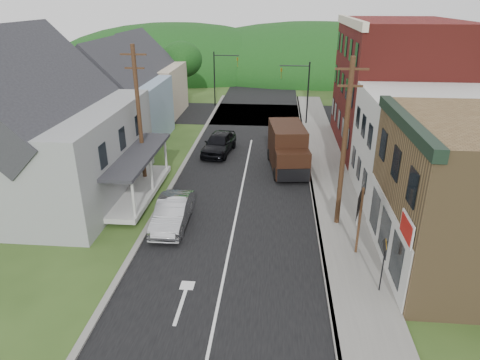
% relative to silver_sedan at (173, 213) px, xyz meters
% --- Properties ---
extents(ground, '(120.00, 120.00, 0.00)m').
position_rel_silver_sedan_xyz_m(ground, '(3.33, -2.58, -0.77)').
color(ground, '#2D4719').
rests_on(ground, ground).
extents(road, '(9.00, 90.00, 0.02)m').
position_rel_silver_sedan_xyz_m(road, '(3.33, 7.42, -0.77)').
color(road, black).
rests_on(road, ground).
extents(cross_road, '(60.00, 9.00, 0.02)m').
position_rel_silver_sedan_xyz_m(cross_road, '(3.33, 24.42, -0.77)').
color(cross_road, black).
rests_on(cross_road, ground).
extents(sidewalk_right, '(2.80, 55.00, 0.15)m').
position_rel_silver_sedan_xyz_m(sidewalk_right, '(9.23, 5.42, -0.69)').
color(sidewalk_right, slate).
rests_on(sidewalk_right, ground).
extents(curb_right, '(0.20, 55.00, 0.15)m').
position_rel_silver_sedan_xyz_m(curb_right, '(7.88, 5.42, -0.69)').
color(curb_right, slate).
rests_on(curb_right, ground).
extents(curb_left, '(0.30, 55.00, 0.12)m').
position_rel_silver_sedan_xyz_m(curb_left, '(-1.32, 5.42, -0.71)').
color(curb_left, slate).
rests_on(curb_left, ground).
extents(storefront_white, '(8.00, 7.00, 6.50)m').
position_rel_silver_sedan_xyz_m(storefront_white, '(14.63, 4.92, 2.48)').
color(storefront_white, silver).
rests_on(storefront_white, ground).
extents(storefront_red, '(8.00, 12.00, 10.00)m').
position_rel_silver_sedan_xyz_m(storefront_red, '(14.63, 14.42, 4.23)').
color(storefront_red, maroon).
rests_on(storefront_red, ground).
extents(house_gray, '(10.20, 12.24, 8.35)m').
position_rel_silver_sedan_xyz_m(house_gray, '(-8.67, 3.42, 3.47)').
color(house_gray, '#95989A').
rests_on(house_gray, ground).
extents(house_blue, '(7.14, 8.16, 7.28)m').
position_rel_silver_sedan_xyz_m(house_blue, '(-7.67, 14.42, 2.92)').
color(house_blue, '#8DAAC1').
rests_on(house_blue, ground).
extents(house_cream, '(7.14, 8.16, 7.28)m').
position_rel_silver_sedan_xyz_m(house_cream, '(-8.17, 23.42, 2.92)').
color(house_cream, beige).
rests_on(house_cream, ground).
extents(utility_pole_right, '(1.60, 0.26, 9.00)m').
position_rel_silver_sedan_xyz_m(utility_pole_right, '(8.93, 0.92, 3.89)').
color(utility_pole_right, '#472D19').
rests_on(utility_pole_right, ground).
extents(utility_pole_left, '(1.60, 0.26, 9.00)m').
position_rel_silver_sedan_xyz_m(utility_pole_left, '(-3.17, 5.42, 3.89)').
color(utility_pole_left, '#472D19').
rests_on(utility_pole_left, ground).
extents(traffic_signal_right, '(2.87, 0.20, 6.00)m').
position_rel_silver_sedan_xyz_m(traffic_signal_right, '(7.63, 20.92, 2.99)').
color(traffic_signal_right, black).
rests_on(traffic_signal_right, ground).
extents(traffic_signal_left, '(2.87, 0.20, 6.00)m').
position_rel_silver_sedan_xyz_m(traffic_signal_left, '(-0.97, 27.92, 2.99)').
color(traffic_signal_left, black).
rests_on(traffic_signal_left, ground).
extents(tree_left_b, '(4.80, 4.80, 6.94)m').
position_rel_silver_sedan_xyz_m(tree_left_b, '(-13.67, 9.42, 4.12)').
color(tree_left_b, '#382616').
rests_on(tree_left_b, ground).
extents(tree_left_c, '(5.80, 5.80, 8.41)m').
position_rel_silver_sedan_xyz_m(tree_left_c, '(-15.67, 17.42, 5.17)').
color(tree_left_c, '#382616').
rests_on(tree_left_c, ground).
extents(tree_left_d, '(4.80, 4.80, 6.94)m').
position_rel_silver_sedan_xyz_m(tree_left_d, '(-5.67, 29.42, 4.12)').
color(tree_left_d, '#382616').
rests_on(tree_left_d, ground).
extents(forested_ridge, '(90.00, 30.00, 16.00)m').
position_rel_silver_sedan_xyz_m(forested_ridge, '(3.33, 52.42, -0.77)').
color(forested_ridge, '#113810').
rests_on(forested_ridge, ground).
extents(silver_sedan, '(1.70, 4.69, 1.54)m').
position_rel_silver_sedan_xyz_m(silver_sedan, '(0.00, 0.00, 0.00)').
color(silver_sedan, '#B7B7BC').
rests_on(silver_sedan, ground).
extents(dark_sedan, '(2.64, 5.16, 1.68)m').
position_rel_silver_sedan_xyz_m(dark_sedan, '(0.95, 11.87, 0.07)').
color(dark_sedan, black).
rests_on(dark_sedan, ground).
extents(delivery_van, '(2.98, 5.91, 3.17)m').
position_rel_silver_sedan_xyz_m(delivery_van, '(6.31, 8.84, 0.83)').
color(delivery_van, black).
rests_on(delivery_van, ground).
extents(route_sign_cluster, '(0.65, 1.88, 3.42)m').
position_rel_silver_sedan_xyz_m(route_sign_cluster, '(9.45, -2.02, 1.60)').
color(route_sign_cluster, '#472D19').
rests_on(route_sign_cluster, sidewalk_right).
extents(warning_sign, '(0.10, 0.71, 2.55)m').
position_rel_silver_sedan_xyz_m(warning_sign, '(10.00, -4.93, 1.01)').
color(warning_sign, black).
rests_on(warning_sign, sidewalk_right).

